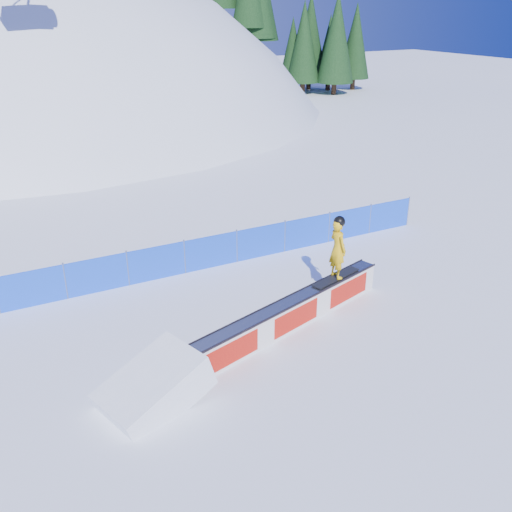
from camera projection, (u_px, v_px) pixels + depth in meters
ground at (212, 343)px, 15.77m from camera, size 160.00×160.00×0.00m
snow_hill at (47, 294)px, 56.97m from camera, size 64.00×64.00×64.00m
treeline at (269, 2)px, 56.90m from camera, size 25.22×13.35×21.61m
safety_fence at (157, 263)px, 19.16m from camera, size 22.05×0.05×1.30m
rail_box at (290, 314)px, 16.30m from camera, size 7.38×2.66×0.91m
snow_ramp at (155, 401)px, 13.46m from camera, size 2.91×2.27×1.60m
snowboarder at (338, 248)px, 17.04m from camera, size 1.94×0.88×2.00m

